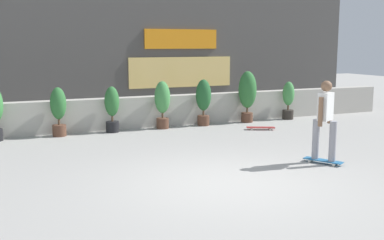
# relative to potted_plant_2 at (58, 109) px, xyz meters

# --- Properties ---
(ground_plane) EXTENTS (48.00, 48.00, 0.00)m
(ground_plane) POSITION_rel_potted_plant_2_xyz_m (2.09, -5.55, -0.72)
(ground_plane) COLOR #9E9B96
(planter_wall) EXTENTS (18.00, 0.40, 0.90)m
(planter_wall) POSITION_rel_potted_plant_2_xyz_m (2.09, 0.45, -0.27)
(planter_wall) COLOR #B2ADA3
(planter_wall) RESTS_ON ground
(building_backdrop) EXTENTS (20.00, 2.08, 6.50)m
(building_backdrop) POSITION_rel_potted_plant_2_xyz_m (2.09, 4.45, 2.53)
(building_backdrop) COLOR #4C4947
(building_backdrop) RESTS_ON ground
(potted_plant_2) EXTENTS (0.42, 0.42, 1.30)m
(potted_plant_2) POSITION_rel_potted_plant_2_xyz_m (0.00, 0.00, 0.00)
(potted_plant_2) COLOR brown
(potted_plant_2) RESTS_ON ground
(potted_plant_3) EXTENTS (0.40, 0.40, 1.27)m
(potted_plant_3) POSITION_rel_potted_plant_2_xyz_m (1.43, -0.00, -0.02)
(potted_plant_3) COLOR black
(potted_plant_3) RESTS_ON ground
(potted_plant_4) EXTENTS (0.45, 0.45, 1.37)m
(potted_plant_4) POSITION_rel_potted_plant_2_xyz_m (2.91, 0.00, 0.06)
(potted_plant_4) COLOR brown
(potted_plant_4) RESTS_ON ground
(potted_plant_5) EXTENTS (0.46, 0.46, 1.38)m
(potted_plant_5) POSITION_rel_potted_plant_2_xyz_m (4.21, 0.00, 0.07)
(potted_plant_5) COLOR brown
(potted_plant_5) RESTS_ON ground
(potted_plant_6) EXTENTS (0.56, 0.56, 1.59)m
(potted_plant_6) POSITION_rel_potted_plant_2_xyz_m (5.71, 0.00, 0.21)
(potted_plant_6) COLOR brown
(potted_plant_6) RESTS_ON ground
(potted_plant_7) EXTENTS (0.38, 0.38, 1.22)m
(potted_plant_7) POSITION_rel_potted_plant_2_xyz_m (7.24, -0.00, -0.07)
(potted_plant_7) COLOR #2D2823
(potted_plant_7) RESTS_ON ground
(skater_foreground) EXTENTS (0.55, 0.80, 1.70)m
(skater_foreground) POSITION_rel_potted_plant_2_xyz_m (4.54, -5.13, 0.22)
(skater_foreground) COLOR #266699
(skater_foreground) RESTS_ON ground
(skateboard_near_camera) EXTENTS (0.81, 0.52, 0.08)m
(skateboard_near_camera) POSITION_rel_potted_plant_2_xyz_m (5.40, -1.32, -0.66)
(skateboard_near_camera) COLOR maroon
(skateboard_near_camera) RESTS_ON ground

